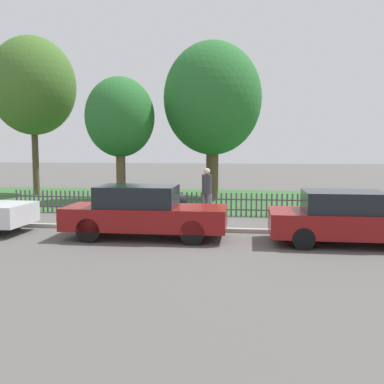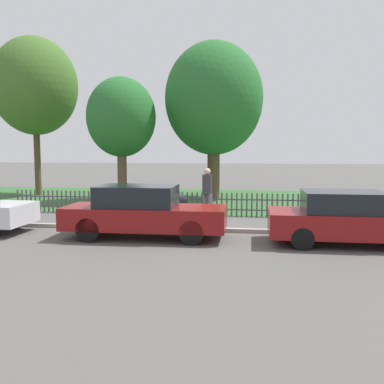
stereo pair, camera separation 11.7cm
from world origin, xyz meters
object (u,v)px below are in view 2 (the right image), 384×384
at_px(parked_car_red_compact, 349,218).
at_px(tree_nearest_kerb, 35,86).
at_px(pedestrian_near_fence, 207,190).
at_px(parked_car_navy_estate, 143,212).
at_px(covered_motorcycle, 165,200).
at_px(tree_behind_motorcycle, 121,118).
at_px(tree_mid_park, 214,99).

height_order(parked_car_red_compact, tree_nearest_kerb, tree_nearest_kerb).
height_order(tree_nearest_kerb, pedestrian_near_fence, tree_nearest_kerb).
distance_m(parked_car_navy_estate, covered_motorcycle, 3.38).
height_order(parked_car_navy_estate, covered_motorcycle, parked_car_navy_estate).
bearing_deg(pedestrian_near_fence, parked_car_navy_estate, 100.76).
distance_m(covered_motorcycle, tree_nearest_kerb, 12.02).
xyz_separation_m(tree_behind_motorcycle, tree_mid_park, (4.28, 1.54, 0.98)).
height_order(parked_car_red_compact, tree_behind_motorcycle, tree_behind_motorcycle).
height_order(tree_behind_motorcycle, tree_mid_park, tree_mid_park).
height_order(covered_motorcycle, tree_behind_motorcycle, tree_behind_motorcycle).
bearing_deg(tree_behind_motorcycle, tree_mid_park, 19.73).
relative_size(parked_car_navy_estate, tree_nearest_kerb, 0.54).
distance_m(covered_motorcycle, pedestrian_near_fence, 1.58).
height_order(covered_motorcycle, pedestrian_near_fence, pedestrian_near_fence).
relative_size(tree_behind_motorcycle, tree_mid_park, 0.76).
relative_size(parked_car_navy_estate, tree_mid_park, 0.58).
bearing_deg(tree_mid_park, tree_behind_motorcycle, -160.27).
bearing_deg(tree_mid_park, covered_motorcycle, -99.87).
bearing_deg(covered_motorcycle, parked_car_navy_estate, -87.94).
distance_m(parked_car_red_compact, tree_mid_park, 11.71).
bearing_deg(parked_car_navy_estate, tree_behind_motorcycle, 110.15).
height_order(tree_behind_motorcycle, pedestrian_near_fence, tree_behind_motorcycle).
bearing_deg(covered_motorcycle, tree_mid_park, 81.11).
distance_m(parked_car_red_compact, covered_motorcycle, 6.58).
xyz_separation_m(tree_mid_park, pedestrian_near_fence, (0.33, -6.05, -3.93)).
relative_size(parked_car_red_compact, tree_nearest_kerb, 0.51).
bearing_deg(tree_behind_motorcycle, parked_car_red_compact, -43.87).
height_order(parked_car_red_compact, tree_mid_park, tree_mid_park).
bearing_deg(pedestrian_near_fence, parked_car_red_compact, 167.49).
xyz_separation_m(tree_nearest_kerb, tree_behind_motorcycle, (5.31, -1.83, -1.83)).
bearing_deg(parked_car_red_compact, tree_behind_motorcycle, 135.91).
bearing_deg(parked_car_navy_estate, parked_car_red_compact, -1.43).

